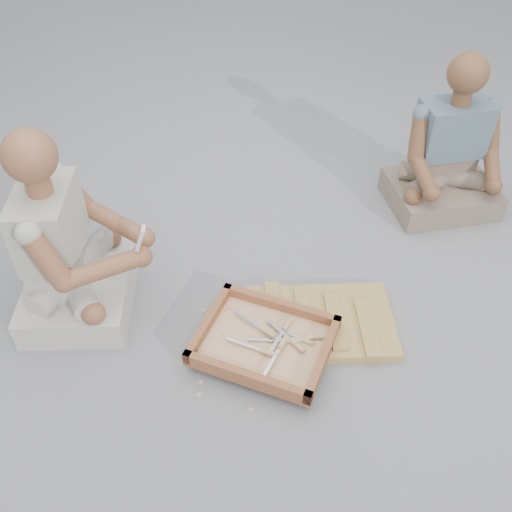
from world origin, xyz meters
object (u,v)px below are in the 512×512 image
(carved_panel, at_px, (320,322))
(craftsman, at_px, (69,252))
(companion, at_px, (448,160))
(tool_tray, at_px, (264,342))

(carved_panel, distance_m, craftsman, 1.12)
(carved_panel, xyz_separation_m, companion, (0.45, 1.05, 0.26))
(tool_tray, xyz_separation_m, craftsman, (-0.88, 0.06, 0.24))
(carved_panel, distance_m, companion, 1.17)
(carved_panel, xyz_separation_m, craftsman, (-1.08, -0.15, 0.28))
(craftsman, distance_m, companion, 1.94)
(tool_tray, bearing_deg, craftsman, 176.15)
(tool_tray, height_order, craftsman, craftsman)
(companion, bearing_deg, craftsman, 10.94)
(companion, bearing_deg, carved_panel, 39.55)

